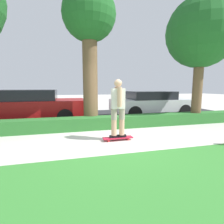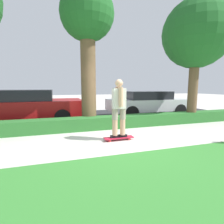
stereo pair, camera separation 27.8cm
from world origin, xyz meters
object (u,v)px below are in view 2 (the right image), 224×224
at_px(skateboard, 119,138).
at_px(parked_car_front, 26,105).
at_px(tree_far, 196,35).
at_px(skater_person, 119,107).
at_px(tree_mid, 87,22).
at_px(parked_car_middle, 148,103).

relative_size(skateboard, parked_car_front, 0.19).
distance_m(tree_far, parked_car_front, 7.73).
height_order(skateboard, skater_person, skater_person).
distance_m(tree_mid, tree_far, 4.46).
bearing_deg(tree_far, skateboard, -158.62).
bearing_deg(parked_car_front, skater_person, -50.25).
relative_size(skateboard, skater_person, 0.52).
bearing_deg(skateboard, skater_person, 26.57).
bearing_deg(parked_car_front, parked_car_middle, -0.02).
height_order(tree_far, parked_car_front, tree_far).
xyz_separation_m(tree_mid, parked_car_front, (-2.43, 1.62, -3.07)).
bearing_deg(tree_far, parked_car_front, 163.43).
distance_m(skateboard, tree_far, 5.53).
height_order(skater_person, parked_car_middle, skater_person).
bearing_deg(parked_car_middle, parked_car_front, 179.88).
bearing_deg(parked_car_front, tree_mid, -33.41).
bearing_deg(parked_car_middle, tree_far, -63.03).
xyz_separation_m(skateboard, tree_mid, (-0.52, 1.96, 3.75)).
xyz_separation_m(skateboard, skater_person, (0.00, 0.00, 0.90)).
bearing_deg(skater_person, tree_far, 21.38).
distance_m(skater_person, tree_mid, 3.50).
bearing_deg(parked_car_front, tree_far, -16.29).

